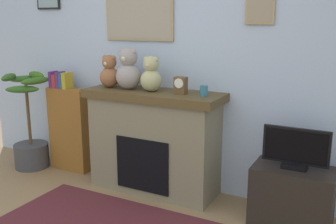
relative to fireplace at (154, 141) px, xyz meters
The scene contains 11 objects.
back_wall 0.84m from the fireplace, 83.24° to the left, with size 5.20×0.15×2.60m.
fireplace is the anchor object (origin of this frame).
bookshelf 1.16m from the fireplace, behind, with size 0.50×0.16×1.15m.
potted_plant 1.63m from the fireplace, behind, with size 0.58×0.58×1.13m.
tv_stand 1.41m from the fireplace, ahead, with size 0.66×0.40×0.51m, color black.
television 1.39m from the fireplace, ahead, with size 0.54×0.14×0.35m.
candle_jar 0.78m from the fireplace, ahead, with size 0.07×0.07×0.10m, color teal.
mantel_clock 0.67m from the fireplace, ahead, with size 0.11×0.08×0.16m.
teddy_bear_tan 0.84m from the fireplace, behind, with size 0.21×0.21×0.33m.
teddy_bear_grey 0.75m from the fireplace, behind, with size 0.26×0.26×0.41m.
teddy_bear_cream 0.66m from the fireplace, 135.08° to the right, with size 0.21×0.21×0.34m.
Camera 1 is at (1.83, -1.55, 1.71)m, focal length 41.54 mm.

